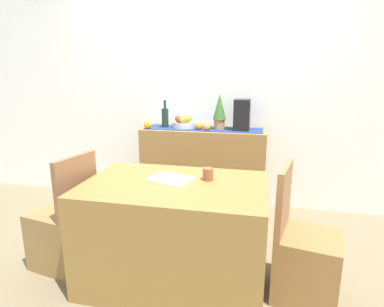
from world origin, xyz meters
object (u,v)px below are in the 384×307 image
wine_bottle (165,117)px  chair_by_corner (305,260)px  coffee_cup (208,174)px  chair_near_window (65,233)px  sideboard_console (203,170)px  fruit_bowl (183,125)px  potted_plant (220,110)px  dining_table (175,232)px  coffee_maker (242,115)px  open_book (170,179)px

wine_bottle → chair_by_corner: bearing=-43.6°
coffee_cup → chair_near_window: chair_near_window is taller
sideboard_console → fruit_bowl: fruit_bowl is taller
potted_plant → fruit_bowl: bearing=180.0°
fruit_bowl → potted_plant: bearing=-0.0°
sideboard_console → fruit_bowl: bearing=180.0°
wine_bottle → coffee_cup: (0.67, -1.17, -0.22)m
sideboard_console → chair_near_window: (-0.86, -1.28, -0.18)m
wine_bottle → chair_near_window: (-0.43, -1.28, -0.74)m
dining_table → coffee_cup: coffee_cup is taller
dining_table → coffee_cup: 0.48m
potted_plant → chair_near_window: bearing=-128.4°
sideboard_console → chair_by_corner: bearing=-54.2°
fruit_bowl → coffee_maker: 0.62m
coffee_cup → wine_bottle: bearing=119.7°
potted_plant → open_book: size_ratio=1.31×
coffee_maker → open_book: bearing=-108.0°
sideboard_console → coffee_maker: bearing=0.0°
open_book → coffee_cup: 0.27m
sideboard_console → chair_near_window: bearing=-123.7°
dining_table → open_book: (-0.04, 0.05, 0.38)m
chair_near_window → coffee_cup: bearing=6.2°
wine_bottle → chair_near_window: size_ratio=0.33×
open_book → potted_plant: bearing=98.8°
sideboard_console → dining_table: sideboard_console is taller
coffee_cup → chair_by_corner: (0.68, -0.11, -0.52)m
fruit_bowl → coffee_cup: 1.26m
wine_bottle → chair_by_corner: wine_bottle is taller
dining_table → coffee_maker: bearing=74.4°
dining_table → open_book: bearing=132.6°
coffee_maker → open_book: 1.33m
coffee_maker → coffee_cup: coffee_maker is taller
wine_bottle → coffee_maker: (0.81, 0.00, 0.05)m
dining_table → chair_near_window: 0.89m
sideboard_console → fruit_bowl: (-0.22, 0.00, 0.48)m
sideboard_console → coffee_cup: sideboard_console is taller
chair_by_corner → potted_plant: bearing=120.7°
coffee_maker → dining_table: bearing=-105.6°
potted_plant → chair_by_corner: potted_plant is taller
coffee_cup → sideboard_console: bearing=101.9°
potted_plant → coffee_maker: bearing=0.0°
coffee_maker → coffee_cup: size_ratio=3.65×
chair_near_window → chair_by_corner: same height
fruit_bowl → dining_table: bearing=-78.8°
open_book → sideboard_console: bearing=106.4°
coffee_cup → chair_near_window: (-1.10, -0.12, -0.52)m
coffee_cup → potted_plant: bearing=94.0°
open_book → chair_near_window: size_ratio=0.31×
coffee_cup → dining_table: bearing=-151.4°
fruit_bowl → coffee_maker: (0.61, 0.00, 0.12)m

